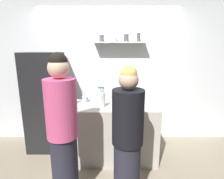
{
  "coord_description": "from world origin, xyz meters",
  "views": [
    {
      "loc": [
        0.07,
        -2.11,
        1.75
      ],
      "look_at": [
        0.06,
        0.52,
        1.15
      ],
      "focal_mm": 28.14,
      "sensor_mm": 36.0,
      "label": 1
    }
  ],
  "objects_px": {
    "baking_pan": "(131,102)",
    "utensil_holder": "(86,99)",
    "water_bottle_plastic": "(100,95)",
    "person_blonde": "(128,140)",
    "wine_bottle_pale_glass": "(103,99)",
    "wine_bottle_amber_glass": "(72,97)",
    "person_pink_top": "(63,132)",
    "refrigerator": "(46,102)",
    "wine_bottle_green_glass": "(133,101)"
  },
  "relations": [
    {
      "from": "baking_pan",
      "to": "utensil_holder",
      "type": "height_order",
      "value": "utensil_holder"
    },
    {
      "from": "water_bottle_plastic",
      "to": "person_blonde",
      "type": "xyz_separation_m",
      "value": [
        0.37,
        -1.07,
        -0.23
      ]
    },
    {
      "from": "wine_bottle_pale_glass",
      "to": "water_bottle_plastic",
      "type": "distance_m",
      "value": 0.29
    },
    {
      "from": "utensil_holder",
      "to": "wine_bottle_amber_glass",
      "type": "distance_m",
      "value": 0.24
    },
    {
      "from": "utensil_holder",
      "to": "person_pink_top",
      "type": "height_order",
      "value": "person_pink_top"
    },
    {
      "from": "wine_bottle_pale_glass",
      "to": "water_bottle_plastic",
      "type": "xyz_separation_m",
      "value": [
        -0.07,
        0.28,
        -0.0
      ]
    },
    {
      "from": "person_blonde",
      "to": "person_pink_top",
      "type": "xyz_separation_m",
      "value": [
        -0.71,
        0.03,
        0.07
      ]
    },
    {
      "from": "utensil_holder",
      "to": "person_pink_top",
      "type": "distance_m",
      "value": 1.01
    },
    {
      "from": "wine_bottle_amber_glass",
      "to": "person_pink_top",
      "type": "distance_m",
      "value": 0.89
    },
    {
      "from": "wine_bottle_pale_glass",
      "to": "person_pink_top",
      "type": "relative_size",
      "value": 0.18
    },
    {
      "from": "wine_bottle_amber_glass",
      "to": "utensil_holder",
      "type": "bearing_deg",
      "value": 34.09
    },
    {
      "from": "wine_bottle_pale_glass",
      "to": "water_bottle_plastic",
      "type": "bearing_deg",
      "value": 103.62
    },
    {
      "from": "water_bottle_plastic",
      "to": "wine_bottle_amber_glass",
      "type": "bearing_deg",
      "value": -159.02
    },
    {
      "from": "baking_pan",
      "to": "wine_bottle_pale_glass",
      "type": "height_order",
      "value": "wine_bottle_pale_glass"
    },
    {
      "from": "refrigerator",
      "to": "utensil_holder",
      "type": "xyz_separation_m",
      "value": [
        0.72,
        -0.17,
        0.1
      ]
    },
    {
      "from": "utensil_holder",
      "to": "wine_bottle_green_glass",
      "type": "distance_m",
      "value": 0.82
    },
    {
      "from": "refrigerator",
      "to": "wine_bottle_amber_glass",
      "type": "relative_size",
      "value": 5.44
    },
    {
      "from": "refrigerator",
      "to": "water_bottle_plastic",
      "type": "xyz_separation_m",
      "value": [
        0.96,
        -0.13,
        0.16
      ]
    },
    {
      "from": "refrigerator",
      "to": "wine_bottle_amber_glass",
      "type": "distance_m",
      "value": 0.63
    },
    {
      "from": "wine_bottle_amber_glass",
      "to": "wine_bottle_green_glass",
      "type": "bearing_deg",
      "value": -12.26
    },
    {
      "from": "wine_bottle_amber_glass",
      "to": "person_pink_top",
      "type": "relative_size",
      "value": 0.18
    },
    {
      "from": "wine_bottle_amber_glass",
      "to": "wine_bottle_green_glass",
      "type": "xyz_separation_m",
      "value": [
        0.93,
        -0.2,
        0.01
      ]
    },
    {
      "from": "baking_pan",
      "to": "water_bottle_plastic",
      "type": "height_order",
      "value": "water_bottle_plastic"
    },
    {
      "from": "refrigerator",
      "to": "wine_bottle_green_glass",
      "type": "relative_size",
      "value": 5.52
    },
    {
      "from": "baking_pan",
      "to": "person_pink_top",
      "type": "xyz_separation_m",
      "value": [
        -0.84,
        -0.93,
        -0.07
      ]
    },
    {
      "from": "utensil_holder",
      "to": "water_bottle_plastic",
      "type": "relative_size",
      "value": 0.86
    },
    {
      "from": "baking_pan",
      "to": "person_blonde",
      "type": "xyz_separation_m",
      "value": [
        -0.13,
        -0.97,
        -0.14
      ]
    },
    {
      "from": "water_bottle_plastic",
      "to": "person_blonde",
      "type": "bearing_deg",
      "value": -70.72
    },
    {
      "from": "utensil_holder",
      "to": "person_pink_top",
      "type": "relative_size",
      "value": 0.12
    },
    {
      "from": "refrigerator",
      "to": "water_bottle_plastic",
      "type": "distance_m",
      "value": 0.98
    },
    {
      "from": "person_pink_top",
      "to": "wine_bottle_green_glass",
      "type": "bearing_deg",
      "value": -106.78
    },
    {
      "from": "baking_pan",
      "to": "person_pink_top",
      "type": "bearing_deg",
      "value": -132.08
    },
    {
      "from": "utensil_holder",
      "to": "refrigerator",
      "type": "bearing_deg",
      "value": 166.57
    },
    {
      "from": "refrigerator",
      "to": "person_pink_top",
      "type": "height_order",
      "value": "person_pink_top"
    },
    {
      "from": "utensil_holder",
      "to": "wine_bottle_amber_glass",
      "type": "xyz_separation_m",
      "value": [
        -0.19,
        -0.13,
        0.06
      ]
    },
    {
      "from": "refrigerator",
      "to": "wine_bottle_green_glass",
      "type": "distance_m",
      "value": 1.56
    },
    {
      "from": "utensil_holder",
      "to": "wine_bottle_amber_glass",
      "type": "height_order",
      "value": "wine_bottle_amber_glass"
    },
    {
      "from": "person_blonde",
      "to": "utensil_holder",
      "type": "bearing_deg",
      "value": 153.93
    },
    {
      "from": "refrigerator",
      "to": "wine_bottle_pale_glass",
      "type": "xyz_separation_m",
      "value": [
        1.03,
        -0.41,
        0.16
      ]
    },
    {
      "from": "wine_bottle_green_glass",
      "to": "person_blonde",
      "type": "bearing_deg",
      "value": -100.62
    },
    {
      "from": "wine_bottle_green_glass",
      "to": "person_pink_top",
      "type": "height_order",
      "value": "person_pink_top"
    },
    {
      "from": "baking_pan",
      "to": "wine_bottle_pale_glass",
      "type": "bearing_deg",
      "value": -158.16
    },
    {
      "from": "person_blonde",
      "to": "person_pink_top",
      "type": "bearing_deg",
      "value": -149.38
    },
    {
      "from": "water_bottle_plastic",
      "to": "person_pink_top",
      "type": "relative_size",
      "value": 0.15
    },
    {
      "from": "wine_bottle_pale_glass",
      "to": "water_bottle_plastic",
      "type": "height_order",
      "value": "wine_bottle_pale_glass"
    },
    {
      "from": "refrigerator",
      "to": "person_pink_top",
      "type": "xyz_separation_m",
      "value": [
        0.62,
        -1.17,
        0.01
      ]
    },
    {
      "from": "wine_bottle_pale_glass",
      "to": "person_pink_top",
      "type": "distance_m",
      "value": 0.88
    },
    {
      "from": "water_bottle_plastic",
      "to": "person_pink_top",
      "type": "bearing_deg",
      "value": -108.13
    },
    {
      "from": "utensil_holder",
      "to": "wine_bottle_green_glass",
      "type": "height_order",
      "value": "wine_bottle_green_glass"
    },
    {
      "from": "person_blonde",
      "to": "wine_bottle_green_glass",
      "type": "bearing_deg",
      "value": 112.5
    }
  ]
}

